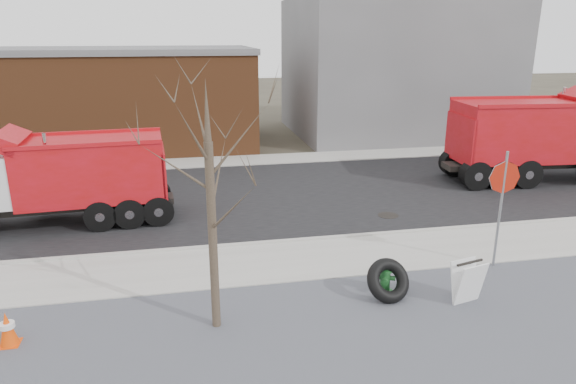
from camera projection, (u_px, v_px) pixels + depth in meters
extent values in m
plane|color=#383328|center=(329.00, 263.00, 13.96)|extent=(120.00, 120.00, 0.00)
cube|color=slate|center=(374.00, 332.00, 10.68)|extent=(60.00, 5.00, 0.03)
cube|color=#9E9B93|center=(326.00, 258.00, 14.19)|extent=(60.00, 2.50, 0.06)
cube|color=#9E9B93|center=(315.00, 239.00, 15.40)|extent=(60.00, 0.15, 0.11)
cube|color=black|center=(285.00, 194.00, 19.86)|extent=(60.00, 9.40, 0.02)
cube|color=#9E9B93|center=(263.00, 160.00, 25.19)|extent=(60.00, 2.00, 0.06)
cube|color=slate|center=(393.00, 67.00, 31.32)|extent=(12.00, 10.00, 8.00)
cube|color=brown|center=(62.00, 101.00, 27.28)|extent=(20.00, 8.00, 5.00)
cube|color=slate|center=(56.00, 50.00, 26.49)|extent=(20.20, 8.20, 0.30)
cylinder|color=#382D23|center=(213.00, 239.00, 10.34)|extent=(0.18, 0.18, 4.00)
cone|color=#382D23|center=(207.00, 110.00, 9.57)|extent=(0.14, 0.14, 1.20)
cylinder|color=#245F25|center=(384.00, 292.00, 12.29)|extent=(0.44, 0.44, 0.06)
cylinder|color=#245F25|center=(385.00, 281.00, 12.20)|extent=(0.23, 0.23, 0.61)
cylinder|color=#245F25|center=(386.00, 271.00, 12.12)|extent=(0.30, 0.30, 0.05)
sphere|color=#245F25|center=(386.00, 267.00, 12.09)|extent=(0.24, 0.24, 0.24)
cylinder|color=#245F25|center=(386.00, 263.00, 12.06)|extent=(0.05, 0.05, 0.06)
cylinder|color=#245F25|center=(378.00, 277.00, 12.21)|extent=(0.16, 0.15, 0.11)
cylinder|color=#245F25|center=(393.00, 278.00, 12.14)|extent=(0.16, 0.15, 0.11)
cylinder|color=#245F25|center=(385.00, 282.00, 12.02)|extent=(0.19, 0.17, 0.15)
torus|color=black|center=(388.00, 281.00, 11.92)|extent=(1.21, 1.04, 1.05)
cylinder|color=gray|center=(500.00, 211.00, 13.26)|extent=(0.07, 0.07, 3.16)
cylinder|color=#A81B0C|center=(504.00, 177.00, 12.99)|extent=(0.86, 0.04, 0.86)
cube|color=white|center=(471.00, 284.00, 11.63)|extent=(0.77, 0.42, 1.00)
cube|color=white|center=(464.00, 280.00, 11.81)|extent=(0.77, 0.42, 1.00)
cube|color=black|center=(470.00, 263.00, 11.57)|extent=(0.72, 0.22, 0.05)
cube|color=#F24607|center=(10.00, 344.00, 10.26)|extent=(0.39, 0.39, 0.04)
cone|color=#F24607|center=(7.00, 328.00, 10.15)|extent=(0.36, 0.36, 0.71)
cylinder|color=white|center=(7.00, 325.00, 10.13)|extent=(0.29, 0.29, 0.10)
cube|color=black|center=(548.00, 164.00, 21.65)|extent=(9.10, 1.67, 0.23)
cube|color=#AD0E1C|center=(522.00, 131.00, 21.08)|extent=(5.49, 2.97, 2.33)
cylinder|color=silver|center=(560.00, 117.00, 22.17)|extent=(0.16, 0.16, 2.54)
cylinder|color=black|center=(477.00, 162.00, 22.36)|extent=(1.19, 0.41, 1.16)
cylinder|color=black|center=(501.00, 174.00, 20.43)|extent=(1.19, 0.41, 1.16)
cube|color=black|center=(59.00, 207.00, 16.54)|extent=(7.29, 1.25, 0.20)
cube|color=silver|center=(26.00, 176.00, 16.01)|extent=(1.55, 2.13, 1.60)
cube|color=#AD0E1C|center=(92.00, 169.00, 16.48)|extent=(4.57, 2.42, 1.95)
cylinder|color=silver|center=(49.00, 168.00, 15.33)|extent=(0.13, 0.13, 2.13)
cylinder|color=black|center=(130.00, 213.00, 16.34)|extent=(0.99, 0.33, 0.98)
cylinder|color=black|center=(131.00, 197.00, 17.91)|extent=(0.99, 0.33, 0.98)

